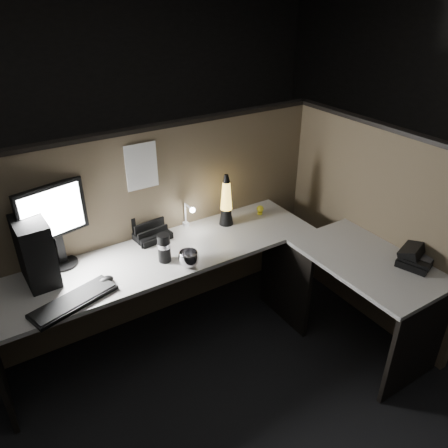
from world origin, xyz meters
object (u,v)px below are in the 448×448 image
monitor (54,218)px  keyboard (74,301)px  pc_tower (34,248)px  desk_phone (414,257)px  lava_lamp (226,204)px

monitor → keyboard: 0.56m
monitor → keyboard: size_ratio=1.11×
pc_tower → desk_phone: bearing=-31.2°
keyboard → desk_phone: desk_phone is taller
keyboard → desk_phone: size_ratio=1.83×
monitor → desk_phone: 2.34m
keyboard → desk_phone: (2.02, -0.79, 0.04)m
lava_lamp → desk_phone: size_ratio=1.47×
monitor → desk_phone: (1.97, -1.24, -0.29)m
pc_tower → keyboard: 0.44m
pc_tower → keyboard: bearing=-76.5°
pc_tower → monitor: bearing=20.3°
desk_phone → keyboard: bearing=140.1°
pc_tower → keyboard: pc_tower is taller
keyboard → desk_phone: 2.17m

